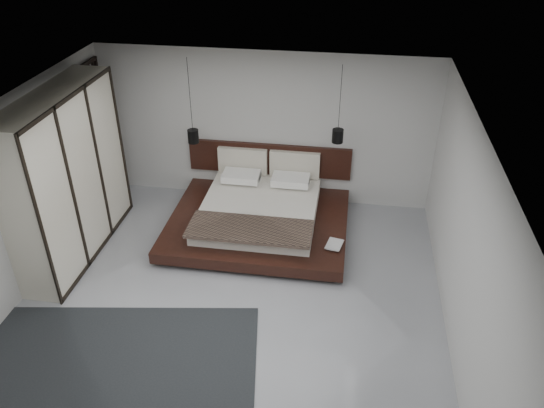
% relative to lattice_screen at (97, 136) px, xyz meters
% --- Properties ---
extents(floor, '(6.00, 6.00, 0.00)m').
position_rel_lattice_screen_xyz_m(floor, '(2.95, -2.45, -1.30)').
color(floor, '#999CA2').
rests_on(floor, ground).
extents(ceiling, '(6.00, 6.00, 0.00)m').
position_rel_lattice_screen_xyz_m(ceiling, '(2.95, -2.45, 1.50)').
color(ceiling, white).
rests_on(ceiling, wall_back).
extents(wall_back, '(6.00, 0.00, 6.00)m').
position_rel_lattice_screen_xyz_m(wall_back, '(2.95, 0.55, 0.10)').
color(wall_back, '#B6B7B4').
rests_on(wall_back, floor).
extents(wall_left, '(0.00, 6.00, 6.00)m').
position_rel_lattice_screen_xyz_m(wall_left, '(-0.05, -2.45, 0.10)').
color(wall_left, '#B6B7B4').
rests_on(wall_left, floor).
extents(wall_right, '(0.00, 6.00, 6.00)m').
position_rel_lattice_screen_xyz_m(wall_right, '(5.95, -2.45, 0.10)').
color(wall_right, '#B6B7B4').
rests_on(wall_right, floor).
extents(lattice_screen, '(0.05, 0.90, 2.60)m').
position_rel_lattice_screen_xyz_m(lattice_screen, '(0.00, 0.00, 0.00)').
color(lattice_screen, black).
rests_on(lattice_screen, floor).
extents(bed, '(2.99, 2.48, 1.11)m').
position_rel_lattice_screen_xyz_m(bed, '(3.04, -0.55, -1.00)').
color(bed, black).
rests_on(bed, floor).
extents(book_lower, '(0.27, 0.33, 0.03)m').
position_rel_lattice_screen_xyz_m(book_lower, '(4.27, -1.23, -1.01)').
color(book_lower, '#99724C').
rests_on(book_lower, bed).
extents(book_upper, '(0.30, 0.37, 0.02)m').
position_rel_lattice_screen_xyz_m(book_upper, '(4.24, -1.27, -0.98)').
color(book_upper, '#99724C').
rests_on(book_upper, book_lower).
extents(pendant_left, '(0.19, 0.19, 1.48)m').
position_rel_lattice_screen_xyz_m(pendant_left, '(1.81, -0.06, 0.14)').
color(pendant_left, black).
rests_on(pendant_left, ceiling).
extents(pendant_right, '(0.19, 0.19, 1.30)m').
position_rel_lattice_screen_xyz_m(pendant_right, '(4.27, -0.06, 0.32)').
color(pendant_right, black).
rests_on(pendant_right, ceiling).
extents(wardrobe, '(0.64, 2.70, 2.65)m').
position_rel_lattice_screen_xyz_m(wardrobe, '(0.25, -1.58, 0.03)').
color(wardrobe, beige).
rests_on(wardrobe, floor).
extents(rug, '(4.03, 3.14, 0.02)m').
position_rel_lattice_screen_xyz_m(rug, '(1.75, -4.15, -1.29)').
color(rug, black).
rests_on(rug, floor).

